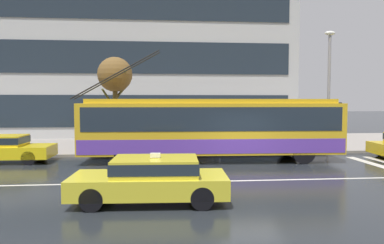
{
  "coord_description": "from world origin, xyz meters",
  "views": [
    {
      "loc": [
        -3.52,
        -13.51,
        2.85
      ],
      "look_at": [
        -1.9,
        4.17,
        1.8
      ],
      "focal_mm": 33.2,
      "sensor_mm": 36.0,
      "label": 1
    }
  ],
  "objects_px": {
    "pedestrian_at_shelter": "(148,120)",
    "pedestrian_approaching_curb": "(139,121)",
    "bus_shelter": "(183,115)",
    "street_lamp": "(329,80)",
    "street_tree_bare": "(115,76)",
    "trolleybus": "(211,127)",
    "taxi_oncoming_near": "(152,178)"
  },
  "relations": [
    {
      "from": "pedestrian_at_shelter",
      "to": "pedestrian_approaching_curb",
      "type": "relative_size",
      "value": 0.95
    },
    {
      "from": "bus_shelter",
      "to": "pedestrian_at_shelter",
      "type": "relative_size",
      "value": 2.13
    },
    {
      "from": "pedestrian_at_shelter",
      "to": "pedestrian_approaching_curb",
      "type": "bearing_deg",
      "value": -99.68
    },
    {
      "from": "pedestrian_approaching_curb",
      "to": "street_lamp",
      "type": "height_order",
      "value": "street_lamp"
    },
    {
      "from": "bus_shelter",
      "to": "street_tree_bare",
      "type": "relative_size",
      "value": 0.81
    },
    {
      "from": "trolleybus",
      "to": "pedestrian_at_shelter",
      "type": "bearing_deg",
      "value": 125.21
    },
    {
      "from": "pedestrian_at_shelter",
      "to": "street_tree_bare",
      "type": "bearing_deg",
      "value": -142.77
    },
    {
      "from": "street_lamp",
      "to": "street_tree_bare",
      "type": "relative_size",
      "value": 1.28
    },
    {
      "from": "street_lamp",
      "to": "pedestrian_at_shelter",
      "type": "bearing_deg",
      "value": 167.0
    },
    {
      "from": "pedestrian_approaching_curb",
      "to": "trolleybus",
      "type": "bearing_deg",
      "value": -32.42
    },
    {
      "from": "pedestrian_at_shelter",
      "to": "street_tree_bare",
      "type": "relative_size",
      "value": 0.38
    },
    {
      "from": "trolleybus",
      "to": "street_tree_bare",
      "type": "distance_m",
      "value": 6.36
    },
    {
      "from": "pedestrian_approaching_curb",
      "to": "street_lamp",
      "type": "distance_m",
      "value": 10.64
    },
    {
      "from": "trolleybus",
      "to": "pedestrian_approaching_curb",
      "type": "distance_m",
      "value": 4.19
    },
    {
      "from": "taxi_oncoming_near",
      "to": "pedestrian_at_shelter",
      "type": "height_order",
      "value": "pedestrian_at_shelter"
    },
    {
      "from": "pedestrian_at_shelter",
      "to": "street_lamp",
      "type": "distance_m",
      "value": 10.54
    },
    {
      "from": "pedestrian_at_shelter",
      "to": "pedestrian_approaching_curb",
      "type": "xyz_separation_m",
      "value": [
        -0.38,
        -2.22,
        0.07
      ]
    },
    {
      "from": "pedestrian_approaching_curb",
      "to": "taxi_oncoming_near",
      "type": "bearing_deg",
      "value": -84.58
    },
    {
      "from": "bus_shelter",
      "to": "street_lamp",
      "type": "height_order",
      "value": "street_lamp"
    },
    {
      "from": "pedestrian_at_shelter",
      "to": "taxi_oncoming_near",
      "type": "bearing_deg",
      "value": -87.57
    },
    {
      "from": "taxi_oncoming_near",
      "to": "street_tree_bare",
      "type": "distance_m",
      "value": 10.78
    },
    {
      "from": "taxi_oncoming_near",
      "to": "street_lamp",
      "type": "bearing_deg",
      "value": 43.15
    },
    {
      "from": "trolleybus",
      "to": "taxi_oncoming_near",
      "type": "relative_size",
      "value": 2.86
    },
    {
      "from": "pedestrian_at_shelter",
      "to": "pedestrian_approaching_curb",
      "type": "height_order",
      "value": "pedestrian_approaching_curb"
    },
    {
      "from": "bus_shelter",
      "to": "taxi_oncoming_near",
      "type": "bearing_deg",
      "value": -98.88
    },
    {
      "from": "pedestrian_at_shelter",
      "to": "street_tree_bare",
      "type": "distance_m",
      "value": 3.3
    },
    {
      "from": "bus_shelter",
      "to": "street_lamp",
      "type": "relative_size",
      "value": 0.64
    },
    {
      "from": "pedestrian_at_shelter",
      "to": "trolleybus",
      "type": "bearing_deg",
      "value": -54.79
    },
    {
      "from": "pedestrian_approaching_curb",
      "to": "street_tree_bare",
      "type": "bearing_deg",
      "value": 145.6
    },
    {
      "from": "pedestrian_at_shelter",
      "to": "street_lamp",
      "type": "height_order",
      "value": "street_lamp"
    },
    {
      "from": "pedestrian_at_shelter",
      "to": "street_lamp",
      "type": "bearing_deg",
      "value": -13.0
    },
    {
      "from": "taxi_oncoming_near",
      "to": "bus_shelter",
      "type": "relative_size",
      "value": 1.06
    }
  ]
}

